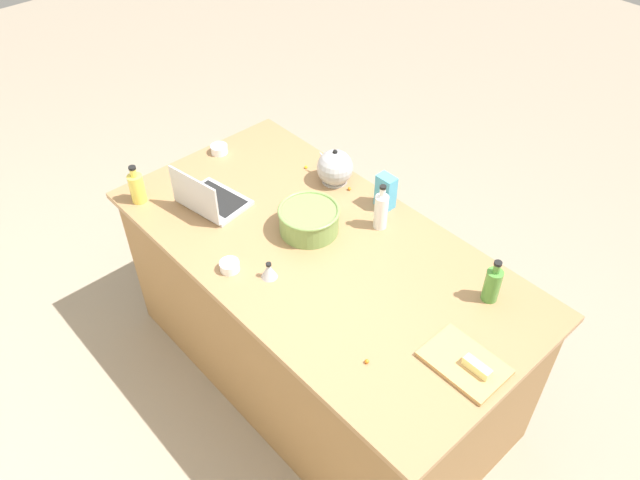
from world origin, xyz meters
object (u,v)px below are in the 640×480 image
object	(u,v)px
mixing_bowl_large	(309,219)
bottle_oil	(137,187)
laptop	(208,199)
candy_bag	(386,192)
bottle_olive	(492,284)
kitchen_timer	(269,271)
ramekin_small	(219,149)
ramekin_medium	(230,266)
bottle_vinegar	(381,211)
kettle	(335,168)
cutting_board	(464,363)
butter_stick_left	(477,367)

from	to	relation	value
mixing_bowl_large	bottle_oil	world-z (taller)	bottle_oil
laptop	candy_bag	size ratio (longest dim) A/B	2.01
bottle_olive	kitchen_timer	bearing A→B (deg)	39.96
ramekin_small	ramekin_medium	xyz separation A→B (m)	(-0.74, 0.48, -0.00)
mixing_bowl_large	ramekin_small	bearing A→B (deg)	-4.31
bottle_vinegar	kitchen_timer	bearing A→B (deg)	81.19
laptop	kitchen_timer	xyz separation A→B (m)	(-0.55, 0.08, -0.01)
laptop	kettle	xyz separation A→B (m)	(-0.25, -0.58, 0.03)
kettle	cutting_board	world-z (taller)	kettle
laptop	cutting_board	distance (m)	1.40
butter_stick_left	kitchen_timer	xyz separation A→B (m)	(0.89, 0.25, -0.00)
ramekin_medium	kitchen_timer	xyz separation A→B (m)	(-0.15, -0.10, 0.01)
mixing_bowl_large	butter_stick_left	size ratio (longest dim) A/B	2.55
bottle_vinegar	kettle	size ratio (longest dim) A/B	1.08
bottle_vinegar	ramekin_small	distance (m)	1.00
bottle_vinegar	butter_stick_left	bearing A→B (deg)	157.42
butter_stick_left	bottle_vinegar	bearing A→B (deg)	-22.58
ramekin_small	ramekin_medium	world-z (taller)	ramekin_small
ramekin_small	cutting_board	bearing A→B (deg)	175.61
bottle_oil	kitchen_timer	distance (m)	0.83
cutting_board	candy_bag	xyz separation A→B (m)	(0.83, -0.46, 0.08)
laptop	cutting_board	world-z (taller)	laptop
mixing_bowl_large	cutting_board	size ratio (longest dim) A/B	0.93
laptop	kitchen_timer	world-z (taller)	laptop
bottle_vinegar	bottle_olive	distance (m)	0.61
mixing_bowl_large	kitchen_timer	xyz separation A→B (m)	(-0.11, 0.32, -0.03)
laptop	bottle_oil	size ratio (longest dim) A/B	1.72
cutting_board	ramekin_medium	xyz separation A→B (m)	(0.98, 0.34, 0.01)
bottle_olive	butter_stick_left	size ratio (longest dim) A/B	1.86
butter_stick_left	candy_bag	xyz separation A→B (m)	(0.88, -0.46, 0.05)
bottle_olive	kitchen_timer	world-z (taller)	bottle_olive
bottle_olive	kitchen_timer	size ratio (longest dim) A/B	2.66
bottle_oil	cutting_board	xyz separation A→B (m)	(-1.65, -0.39, -0.07)
laptop	bottle_olive	size ratio (longest dim) A/B	1.67
laptop	bottle_vinegar	bearing A→B (deg)	-142.28
ramekin_medium	candy_bag	distance (m)	0.82
candy_bag	kettle	bearing A→B (deg)	7.86
kettle	butter_stick_left	distance (m)	1.26
butter_stick_left	ramekin_medium	xyz separation A→B (m)	(1.03, 0.34, -0.01)
bottle_olive	cutting_board	size ratio (longest dim) A/B	0.68
laptop	bottle_vinegar	distance (m)	0.81
kettle	ramekin_medium	world-z (taller)	kettle
bottle_olive	ramekin_small	xyz separation A→B (m)	(1.59, 0.20, -0.06)
mixing_bowl_large	bottle_oil	bearing A→B (deg)	33.00
bottle_oil	butter_stick_left	distance (m)	1.75
laptop	bottle_olive	distance (m)	1.35
laptop	ramekin_small	distance (m)	0.45
laptop	bottle_olive	bearing A→B (deg)	-158.07
laptop	mixing_bowl_large	world-z (taller)	laptop
cutting_board	butter_stick_left	size ratio (longest dim) A/B	2.73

